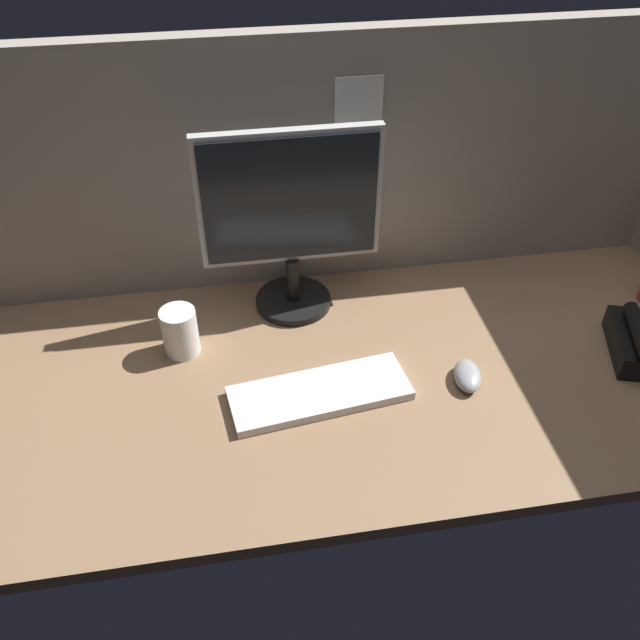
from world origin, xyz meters
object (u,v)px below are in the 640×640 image
object	(u,v)px
mug_ceramic_white	(180,332)
mouse	(467,376)
monitor	(290,215)
keyboard	(320,393)

from	to	relation	value
mug_ceramic_white	mouse	bearing A→B (deg)	-18.54
monitor	mouse	world-z (taller)	monitor
monitor	mouse	xyz separation A→B (cm)	(32.47, -33.21, -22.48)
mouse	monitor	bearing A→B (deg)	146.08
monitor	mug_ceramic_white	world-z (taller)	monitor
monitor	keyboard	bearing A→B (deg)	-87.96
keyboard	mug_ceramic_white	distance (cm)	33.89
mouse	mug_ceramic_white	size ratio (longest dim) A/B	0.87
keyboard	mouse	size ratio (longest dim) A/B	3.85
mouse	keyboard	bearing A→B (deg)	-169.71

